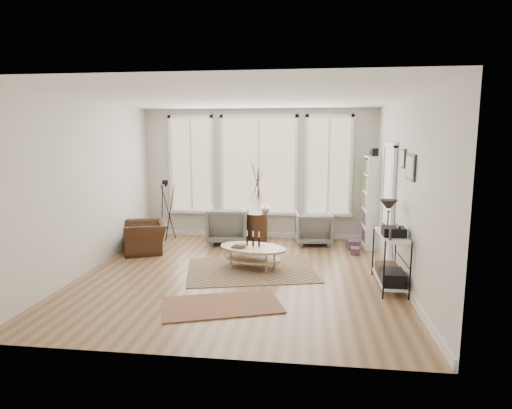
# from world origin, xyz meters

# --- Properties ---
(room) EXTENTS (5.50, 5.54, 2.90)m
(room) POSITION_xyz_m (0.02, 0.03, 1.43)
(room) COLOR #936D49
(room) RESTS_ON ground
(bay_window) EXTENTS (4.14, 0.12, 2.24)m
(bay_window) POSITION_xyz_m (0.00, 2.71, 1.61)
(bay_window) COLOR #D6B389
(bay_window) RESTS_ON ground
(door) EXTENTS (0.09, 1.06, 2.22)m
(door) POSITION_xyz_m (2.57, 1.15, 1.12)
(door) COLOR silver
(door) RESTS_ON ground
(bookcase) EXTENTS (0.31, 0.85, 2.06)m
(bookcase) POSITION_xyz_m (2.44, 2.23, 0.96)
(bookcase) COLOR white
(bookcase) RESTS_ON ground
(low_shelf) EXTENTS (0.38, 1.08, 1.30)m
(low_shelf) POSITION_xyz_m (2.38, -0.30, 0.51)
(low_shelf) COLOR white
(low_shelf) RESTS_ON ground
(wall_art) EXTENTS (0.04, 0.88, 0.44)m
(wall_art) POSITION_xyz_m (2.58, -0.27, 1.88)
(wall_art) COLOR black
(wall_art) RESTS_ON ground
(rug_main) EXTENTS (2.49, 2.09, 0.01)m
(rug_main) POSITION_xyz_m (0.16, 0.26, 0.01)
(rug_main) COLOR brown
(rug_main) RESTS_ON ground
(rug_runner) EXTENTS (1.80, 1.36, 0.01)m
(rug_runner) POSITION_xyz_m (-0.03, -1.35, 0.01)
(rug_runner) COLOR maroon
(rug_runner) RESTS_ON ground
(coffee_table) EXTENTS (1.37, 1.07, 0.55)m
(coffee_table) POSITION_xyz_m (0.16, 0.39, 0.30)
(coffee_table) COLOR tan
(coffee_table) RESTS_ON ground
(armchair_left) EXTENTS (0.91, 0.93, 0.79)m
(armchair_left) POSITION_xyz_m (-0.60, 2.12, 0.40)
(armchair_left) COLOR slate
(armchair_left) RESTS_ON ground
(armchair_right) EXTENTS (0.82, 0.84, 0.69)m
(armchair_right) POSITION_xyz_m (1.24, 2.25, 0.35)
(armchair_right) COLOR slate
(armchair_right) RESTS_ON ground
(side_table) EXTENTS (0.44, 0.44, 1.86)m
(side_table) POSITION_xyz_m (0.04, 2.12, 0.89)
(side_table) COLOR #3A2113
(side_table) RESTS_ON ground
(vase) EXTENTS (0.21, 0.21, 0.22)m
(vase) POSITION_xyz_m (0.21, 2.23, 0.77)
(vase) COLOR silver
(vase) RESTS_ON side_table
(accent_chair) EXTENTS (1.18, 1.11, 0.60)m
(accent_chair) POSITION_xyz_m (-2.11, 1.20, 0.30)
(accent_chair) COLOR #3A2113
(accent_chair) RESTS_ON ground
(tripod_camera) EXTENTS (0.47, 0.47, 1.34)m
(tripod_camera) POSITION_xyz_m (-2.02, 2.27, 0.62)
(tripod_camera) COLOR black
(tripod_camera) RESTS_ON ground
(book_stack_near) EXTENTS (0.27, 0.33, 0.20)m
(book_stack_near) POSITION_xyz_m (2.05, 1.90, 0.10)
(book_stack_near) COLOR maroon
(book_stack_near) RESTS_ON ground
(book_stack_far) EXTENTS (0.18, 0.22, 0.14)m
(book_stack_far) POSITION_xyz_m (2.05, 1.51, 0.07)
(book_stack_far) COLOR maroon
(book_stack_far) RESTS_ON ground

